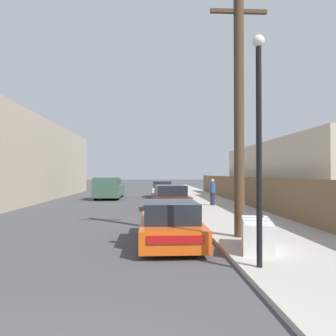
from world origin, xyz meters
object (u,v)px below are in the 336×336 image
(street_lamp, at_px, (259,132))
(pedestrian, at_px, (213,192))
(utility_pole, at_px, (239,108))
(car_parked_far, at_px, (162,190))
(car_parked_mid, at_px, (170,199))
(discarded_fridge, at_px, (257,234))
(parked_sports_car_red, at_px, (170,224))
(pickup_truck, at_px, (109,188))

(street_lamp, xyz_separation_m, pedestrian, (1.51, 13.38, -2.00))
(street_lamp, height_order, pedestrian, street_lamp)
(utility_pole, relative_size, street_lamp, 1.60)
(car_parked_far, distance_m, utility_pole, 18.97)
(car_parked_far, bearing_deg, car_parked_mid, -90.36)
(discarded_fridge, height_order, street_lamp, street_lamp)
(pedestrian, bearing_deg, parked_sports_car_red, -107.29)
(parked_sports_car_red, distance_m, street_lamp, 4.22)
(pickup_truck, bearing_deg, pedestrian, 136.32)
(street_lamp, bearing_deg, car_parked_mid, 96.01)
(parked_sports_car_red, bearing_deg, pedestrian, 72.38)
(discarded_fridge, xyz_separation_m, street_lamp, (-0.45, -1.57, 2.45))
(parked_sports_car_red, relative_size, pedestrian, 2.72)
(pedestrian, bearing_deg, car_parked_far, 108.98)
(car_parked_far, height_order, pedestrian, pedestrian)
(parked_sports_car_red, xyz_separation_m, pickup_truck, (-4.08, 17.31, 0.32))
(utility_pole, bearing_deg, pickup_truck, 110.18)
(car_parked_mid, relative_size, car_parked_far, 1.05)
(discarded_fridge, xyz_separation_m, car_parked_far, (-1.85, 20.29, 0.16))
(car_parked_mid, xyz_separation_m, pedestrian, (2.74, 1.68, 0.28))
(car_parked_far, xyz_separation_m, pickup_truck, (-4.39, -1.52, 0.23))
(car_parked_mid, bearing_deg, parked_sports_car_red, -96.72)
(discarded_fridge, height_order, car_parked_far, car_parked_far)
(utility_pole, relative_size, pedestrian, 4.83)
(discarded_fridge, xyz_separation_m, pickup_truck, (-6.24, 18.77, 0.38))
(parked_sports_car_red, xyz_separation_m, street_lamp, (1.71, -3.03, 2.38))
(car_parked_mid, relative_size, utility_pole, 0.56)
(car_parked_mid, height_order, pickup_truck, pickup_truck)
(utility_pole, distance_m, street_lamp, 3.54)
(pickup_truck, bearing_deg, parked_sports_car_red, 103.20)
(parked_sports_car_red, relative_size, pickup_truck, 0.80)
(car_parked_far, relative_size, utility_pole, 0.53)
(parked_sports_car_red, height_order, pickup_truck, pickup_truck)
(parked_sports_car_red, distance_m, car_parked_far, 18.83)
(parked_sports_car_red, relative_size, utility_pole, 0.56)
(car_parked_far, relative_size, pickup_truck, 0.75)
(street_lamp, distance_m, pedestrian, 13.61)
(car_parked_far, bearing_deg, utility_pole, -85.57)
(parked_sports_car_red, distance_m, pickup_truck, 17.78)
(car_parked_far, height_order, pickup_truck, pickup_truck)
(pickup_truck, relative_size, utility_pole, 0.71)
(utility_pole, bearing_deg, car_parked_mid, 101.46)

